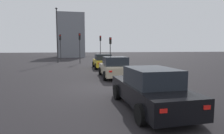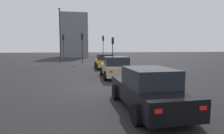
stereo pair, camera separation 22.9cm
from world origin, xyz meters
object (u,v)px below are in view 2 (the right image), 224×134
(traffic_light_near_left, at_px, (63,42))
(traffic_light_near_right, at_px, (82,42))
(car_beige_left_second, at_px, (116,67))
(street_lamp_kerbside, at_px, (60,31))
(traffic_light_far_left, at_px, (103,43))
(car_yellow_left_lead, at_px, (105,61))
(car_black_left_third, at_px, (147,89))
(traffic_light_far_right, at_px, (113,45))

(traffic_light_near_left, xyz_separation_m, traffic_light_near_right, (-5.06, -3.05, -0.09))
(car_beige_left_second, relative_size, traffic_light_near_left, 0.98)
(street_lamp_kerbside, bearing_deg, traffic_light_far_left, -63.98)
(car_yellow_left_lead, xyz_separation_m, car_black_left_third, (-13.95, 0.27, -0.01))
(traffic_light_near_left, relative_size, traffic_light_near_right, 1.03)
(traffic_light_near_right, distance_m, street_lamp_kerbside, 4.03)
(traffic_light_near_left, distance_m, traffic_light_far_left, 6.70)
(car_beige_left_second, bearing_deg, street_lamp_kerbside, 20.92)
(street_lamp_kerbside, bearing_deg, car_black_left_third, -166.89)
(traffic_light_near_left, bearing_deg, traffic_light_near_right, 36.80)
(traffic_light_near_right, bearing_deg, car_black_left_third, 0.69)
(car_black_left_third, xyz_separation_m, traffic_light_near_left, (25.84, 5.08, 2.42))
(car_yellow_left_lead, height_order, traffic_light_near_right, traffic_light_near_right)
(car_yellow_left_lead, height_order, car_beige_left_second, car_beige_left_second)
(traffic_light_near_right, xyz_separation_m, traffic_light_far_left, (5.15, -3.65, 0.01))
(traffic_light_near_left, bearing_deg, street_lamp_kerbside, 2.61)
(car_black_left_third, bearing_deg, traffic_light_near_left, 9.43)
(traffic_light_near_right, bearing_deg, street_lamp_kerbside, -123.95)
(traffic_light_near_left, relative_size, street_lamp_kerbside, 0.55)
(traffic_light_far_left, bearing_deg, street_lamp_kerbside, -63.82)
(car_beige_left_second, xyz_separation_m, traffic_light_far_right, (11.43, -1.80, 1.88))
(car_beige_left_second, bearing_deg, traffic_light_far_left, -3.36)
(car_beige_left_second, bearing_deg, car_yellow_left_lead, 0.76)
(car_yellow_left_lead, height_order, traffic_light_near_left, traffic_light_near_left)
(street_lamp_kerbside, bearing_deg, traffic_light_near_right, -119.06)
(traffic_light_near_left, bearing_deg, car_black_left_third, 16.88)
(traffic_light_near_left, height_order, traffic_light_far_left, traffic_light_near_left)
(traffic_light_far_left, bearing_deg, traffic_light_near_right, -35.17)
(car_black_left_third, height_order, traffic_light_near_left, traffic_light_near_left)
(car_black_left_third, bearing_deg, car_beige_left_second, -3.68)
(car_beige_left_second, relative_size, traffic_light_near_right, 1.01)
(traffic_light_near_right, bearing_deg, traffic_light_far_right, 60.39)
(car_black_left_third, relative_size, traffic_light_far_right, 1.27)
(traffic_light_near_right, distance_m, traffic_light_far_left, 6.31)
(traffic_light_far_right, bearing_deg, car_beige_left_second, -14.58)
(car_yellow_left_lead, xyz_separation_m, traffic_light_far_right, (4.95, -1.79, 1.89))
(car_yellow_left_lead, relative_size, car_black_left_third, 0.91)
(car_black_left_third, distance_m, traffic_light_far_left, 26.09)
(street_lamp_kerbside, bearing_deg, car_yellow_left_lead, -147.35)
(traffic_light_far_right, bearing_deg, traffic_light_near_right, -120.34)
(car_yellow_left_lead, bearing_deg, street_lamp_kerbside, 33.04)
(car_yellow_left_lead, relative_size, traffic_light_far_right, 1.15)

